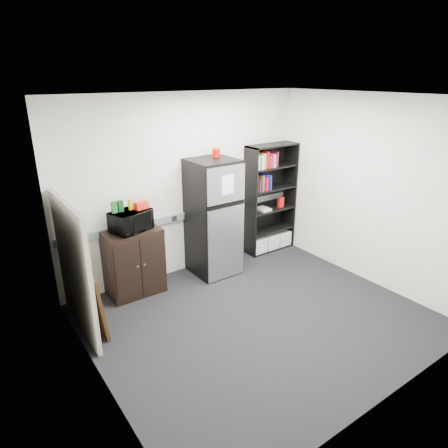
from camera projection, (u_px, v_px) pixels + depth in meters
name	position (u px, v px, depth m)	size (l,w,h in m)	color
floor	(258.00, 318.00, 5.10)	(4.00, 4.00, 0.00)	black
wall_back	(186.00, 186.00, 5.96)	(4.00, 0.02, 2.70)	silver
wall_right	(369.00, 191.00, 5.70)	(0.02, 3.50, 2.70)	silver
wall_left	(90.00, 263.00, 3.55)	(0.02, 3.50, 2.70)	silver
ceiling	(266.00, 97.00, 4.15)	(4.00, 3.50, 0.02)	white
electrical_raceway	(188.00, 215.00, 6.10)	(3.92, 0.05, 0.10)	gray
wall_note	(164.00, 176.00, 5.70)	(0.14, 0.00, 0.10)	white
bookshelf	(270.00, 199.00, 6.80)	(0.90, 0.34, 1.85)	black
cubicle_partition	(74.00, 268.00, 4.62)	(0.06, 1.30, 1.62)	#A29D90
cabinet	(134.00, 262.00, 5.54)	(0.76, 0.50, 0.95)	black
microwave	(131.00, 221.00, 5.31)	(0.51, 0.35, 0.28)	black
snack_box_a	(114.00, 207.00, 5.15)	(0.07, 0.05, 0.15)	#19581D
snack_box_b	(120.00, 206.00, 5.20)	(0.07, 0.05, 0.15)	#0B3415
snack_box_c	(131.00, 204.00, 5.28)	(0.07, 0.05, 0.14)	gold
snack_bag	(141.00, 205.00, 5.31)	(0.18, 0.10, 0.10)	red
refrigerator	(213.00, 218.00, 6.02)	(0.67, 0.70, 1.78)	black
coffee_can	(216.00, 151.00, 5.85)	(0.12, 0.12, 0.16)	#AE0D08
framed_poster	(94.00, 301.00, 4.72)	(0.11, 0.63, 0.81)	black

